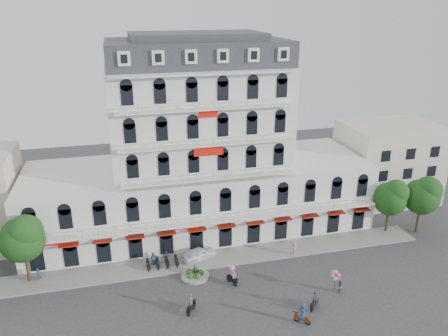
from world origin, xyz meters
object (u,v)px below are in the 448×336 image
parked_car (199,254)px  balloon_vendor (337,281)px  rider_northeast (315,300)px  rider_west (191,304)px  rider_center (232,274)px  rider_east (303,313)px

parked_car → balloon_vendor: bearing=-147.5°
rider_northeast → parked_car: bearing=-93.3°
parked_car → balloon_vendor: (13.06, -9.90, 0.60)m
parked_car → rider_northeast: rider_northeast is taller
rider_west → rider_center: 6.31m
parked_car → rider_center: bearing=-176.7°
rider_east → balloon_vendor: balloon_vendor is taller
rider_northeast → rider_center: bearing=-82.9°
rider_northeast → rider_center: size_ratio=0.91×
rider_east → rider_northeast: 2.65m
balloon_vendor → rider_northeast: bearing=-150.9°
rider_west → rider_center: rider_center is taller
rider_west → rider_northeast: size_ratio=1.07×
rider_west → rider_center: (5.18, 3.60, 0.20)m
rider_center → parked_car: bearing=177.2°
rider_northeast → rider_west: bearing=-53.5°
parked_car → rider_west: 9.78m
rider_east → balloon_vendor: (5.56, 3.64, 0.19)m
parked_car → rider_center: (2.54, -5.81, 0.50)m
parked_car → rider_west: bearing=144.0°
rider_west → rider_east: 10.96m
rider_east → rider_center: size_ratio=0.98×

